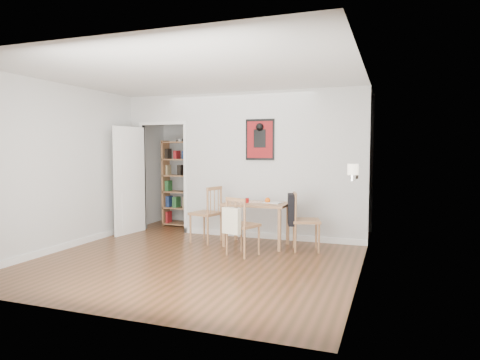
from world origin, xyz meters
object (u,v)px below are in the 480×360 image
at_px(dining_table, 256,208).
at_px(red_glass, 247,200).
at_px(chair_left, 206,214).
at_px(notebook, 273,203).
at_px(orange_fruit, 268,200).
at_px(mantel_lamp, 353,170).
at_px(chair_right, 305,220).
at_px(ceramic_jar_a, 355,174).
at_px(ceramic_jar_b, 354,174).
at_px(fireplace, 357,218).
at_px(chair_front, 242,226).
at_px(bookshelf, 181,184).

bearing_deg(dining_table, red_glass, -162.60).
xyz_separation_m(chair_left, notebook, (1.16, 0.09, 0.23)).
relative_size(chair_left, orange_fruit, 10.76).
distance_m(notebook, mantel_lamp, 1.71).
distance_m(chair_right, orange_fruit, 0.71).
distance_m(orange_fruit, mantel_lamp, 1.75).
bearing_deg(ceramic_jar_a, chair_right, 158.77).
height_order(orange_fruit, ceramic_jar_b, ceramic_jar_b).
relative_size(fireplace, red_glass, 15.69).
bearing_deg(mantel_lamp, notebook, 146.28).
bearing_deg(chair_right, fireplace, -27.68).
xyz_separation_m(ceramic_jar_a, ceramic_jar_b, (-0.03, 0.22, -0.01)).
distance_m(chair_front, bookshelf, 2.83).
distance_m(bookshelf, ceramic_jar_b, 3.85).
height_order(dining_table, mantel_lamp, mantel_lamp).
bearing_deg(mantel_lamp, bookshelf, 150.48).
xyz_separation_m(chair_front, ceramic_jar_b, (1.55, 0.54, 0.77)).
bearing_deg(dining_table, fireplace, -17.26).
distance_m(notebook, ceramic_jar_a, 1.48).
bearing_deg(chair_left, notebook, 4.49).
distance_m(chair_left, bookshelf, 1.73).
bearing_deg(mantel_lamp, ceramic_jar_b, 94.05).
relative_size(dining_table, chair_front, 1.18).
bearing_deg(red_glass, chair_left, 178.21).
bearing_deg(chair_front, fireplace, 6.50).
xyz_separation_m(dining_table, mantel_lamp, (1.60, -0.82, 0.68)).
bearing_deg(chair_right, chair_front, -142.84).
bearing_deg(bookshelf, dining_table, -31.24).
bearing_deg(orange_fruit, ceramic_jar_a, -16.48).
relative_size(bookshelf, mantel_lamp, 7.84).
distance_m(dining_table, chair_left, 0.91).
xyz_separation_m(chair_right, red_glass, (-0.96, 0.03, 0.27)).
height_order(bookshelf, red_glass, bookshelf).
relative_size(notebook, ceramic_jar_a, 2.29).
relative_size(chair_front, notebook, 3.02).
xyz_separation_m(chair_right, bookshelf, (-2.85, 1.31, 0.40)).
relative_size(fireplace, ceramic_jar_a, 9.80).
bearing_deg(dining_table, chair_left, -178.61).
height_order(chair_front, bookshelf, bookshelf).
distance_m(chair_left, ceramic_jar_b, 2.56).
height_order(red_glass, ceramic_jar_a, ceramic_jar_a).
bearing_deg(notebook, red_glass, -164.23).
height_order(orange_fruit, notebook, orange_fruit).
bearing_deg(orange_fruit, bookshelf, 151.65).
distance_m(fireplace, red_glass, 1.85).
distance_m(chair_right, mantel_lamp, 1.36).
relative_size(dining_table, bookshelf, 0.59).
bearing_deg(dining_table, notebook, 14.85).
bearing_deg(notebook, orange_fruit, -160.62).
height_order(chair_right, ceramic_jar_a, ceramic_jar_a).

